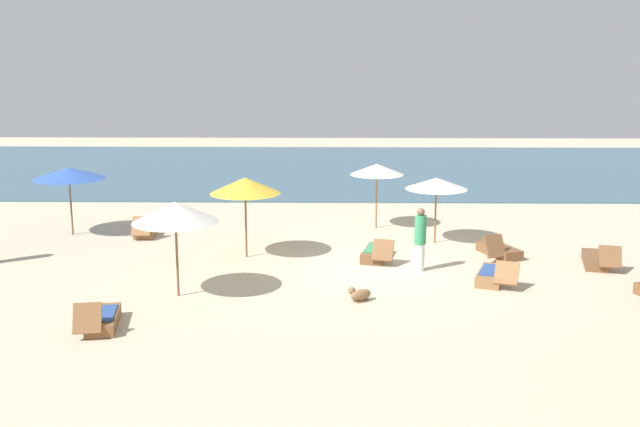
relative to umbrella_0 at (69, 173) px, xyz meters
The scene contains 15 objects.
ground_plane 10.30m from the umbrella_0, 22.39° to the right, with size 60.00×60.00×0.00m, color beige.
ocean_water 16.25m from the umbrella_0, 54.60° to the left, with size 48.00×16.00×0.06m, color #3D6075.
umbrella_0 is the anchor object (origin of this frame).
umbrella_1 11.40m from the umbrella_0, ahead, with size 1.87×1.87×2.00m.
umbrella_2 7.59m from the umbrella_0, 53.18° to the right, with size 2.05×2.05×2.31m.
umbrella_3 9.75m from the umbrella_0, ahead, with size 1.74×1.74×2.12m.
umbrella_4 6.36m from the umbrella_0, 23.87° to the right, with size 1.98×1.98×2.29m.
lounger_0 13.33m from the umbrella_0, 10.30° to the right, with size 1.17×1.73×0.74m.
lounger_1 13.37m from the umbrella_0, 21.49° to the right, with size 1.12×1.80×0.67m.
lounger_2 2.98m from the umbrella_0, ahead, with size 0.64×1.68×0.71m.
lounger_3 15.91m from the umbrella_0, 12.13° to the right, with size 0.95×1.78×0.69m.
lounger_4 10.03m from the umbrella_0, 16.16° to the right, with size 0.96×1.78×0.69m.
lounger_6 9.08m from the umbrella_0, 68.00° to the right, with size 0.83×1.72×0.73m.
person_2 11.31m from the umbrella_0, 19.99° to the right, with size 0.43×0.43×1.71m.
dog 11.11m from the umbrella_0, 35.75° to the right, with size 0.61×0.54×0.30m.
Camera 1 is at (-1.10, -20.02, 5.92)m, focal length 43.68 mm.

